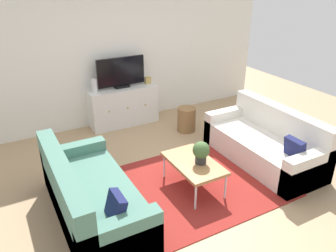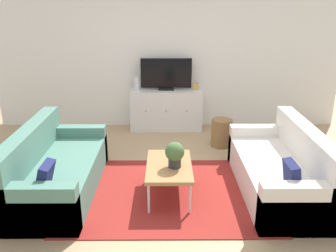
# 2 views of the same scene
# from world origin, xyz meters

# --- Properties ---
(ground_plane) EXTENTS (10.00, 10.00, 0.00)m
(ground_plane) POSITION_xyz_m (0.00, 0.00, 0.00)
(ground_plane) COLOR tan
(wall_back) EXTENTS (6.40, 0.12, 2.70)m
(wall_back) POSITION_xyz_m (0.00, 2.55, 1.35)
(wall_back) COLOR silver
(wall_back) RESTS_ON ground_plane
(area_rug) EXTENTS (2.50, 1.90, 0.01)m
(area_rug) POSITION_xyz_m (0.00, -0.15, 0.01)
(area_rug) COLOR maroon
(area_rug) RESTS_ON ground_plane
(couch_left_side) EXTENTS (0.88, 1.94, 0.84)m
(couch_left_side) POSITION_xyz_m (-1.44, -0.10, 0.28)
(couch_left_side) COLOR #4C7A6B
(couch_left_side) RESTS_ON ground_plane
(couch_right_side) EXTENTS (0.88, 1.94, 0.84)m
(couch_right_side) POSITION_xyz_m (1.44, -0.10, 0.28)
(couch_right_side) COLOR silver
(couch_right_side) RESTS_ON ground_plane
(coffee_table) EXTENTS (0.54, 0.91, 0.42)m
(coffee_table) POSITION_xyz_m (0.01, -0.20, 0.38)
(coffee_table) COLOR #A37547
(coffee_table) RESTS_ON ground_plane
(potted_plant) EXTENTS (0.23, 0.23, 0.31)m
(potted_plant) POSITION_xyz_m (0.07, -0.27, 0.59)
(potted_plant) COLOR #2D2D2D
(potted_plant) RESTS_ON coffee_table
(tv_console) EXTENTS (1.31, 0.47, 0.74)m
(tv_console) POSITION_xyz_m (-0.02, 2.27, 0.37)
(tv_console) COLOR silver
(tv_console) RESTS_ON ground_plane
(flat_screen_tv) EXTENTS (0.92, 0.16, 0.57)m
(flat_screen_tv) POSITION_xyz_m (-0.02, 2.29, 1.03)
(flat_screen_tv) COLOR black
(flat_screen_tv) RESTS_ON tv_console
(glass_vase) EXTENTS (0.11, 0.11, 0.24)m
(glass_vase) POSITION_xyz_m (-0.56, 2.27, 0.87)
(glass_vase) COLOR silver
(glass_vase) RESTS_ON tv_console
(mantel_clock) EXTENTS (0.11, 0.07, 0.13)m
(mantel_clock) POSITION_xyz_m (0.51, 2.27, 0.81)
(mantel_clock) COLOR tan
(mantel_clock) RESTS_ON tv_console
(wicker_basket) EXTENTS (0.34, 0.34, 0.46)m
(wicker_basket) POSITION_xyz_m (0.89, 1.41, 0.23)
(wicker_basket) COLOR olive
(wicker_basket) RESTS_ON ground_plane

